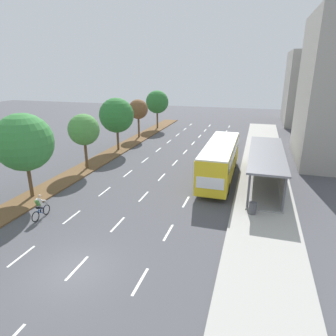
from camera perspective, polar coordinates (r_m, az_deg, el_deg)
The scene contains 17 objects.
ground_plane at distance 16.58m, azimuth -17.58°, elevation -18.37°, with size 140.00×140.00×0.00m, color #4C4C51.
median_strip at distance 36.11m, azimuth -11.02°, elevation 2.68°, with size 2.60×52.00×0.12m, color brown.
sidewalk_right at distance 32.14m, azimuth 17.94°, elevation 0.15°, with size 4.50×52.00×0.15m, color #ADAAA3.
lane_divider_left at distance 33.33m, azimuth -4.45°, elevation 1.54°, with size 0.14×49.05×0.01m.
lane_divider_center at distance 32.27m, azimuth 1.35°, elevation 1.02°, with size 0.14×49.05×0.01m.
lane_divider_right at distance 31.57m, azimuth 7.49°, elevation 0.46°, with size 0.14×49.05×0.01m.
bus_shelter at distance 26.93m, azimuth 18.94°, elevation 0.55°, with size 2.90×11.99×2.86m.
bus at distance 27.39m, azimuth 10.02°, elevation 2.03°, with size 2.54×11.29×3.37m.
cyclist at distance 22.05m, azimuth -23.47°, elevation -7.00°, with size 0.46×1.82×1.71m.
median_tree_second at distance 24.69m, azimuth -26.07°, elevation 4.47°, with size 4.37×4.37×6.59m.
median_tree_third at distance 30.42m, azimuth -15.97°, elevation 7.11°, with size 3.09×3.09×5.50m.
median_tree_fourth at distance 36.92m, azimuth -9.92°, elevation 9.99°, with size 4.20×4.20×6.39m.
median_tree_fifth at distance 43.88m, azimuth -5.79°, elevation 11.21°, with size 2.83×2.83×5.51m.
median_tree_farthest at distance 50.75m, azimuth -2.11°, elevation 12.63°, with size 3.80×3.80×6.29m.
trash_bin at distance 21.47m, azimuth 16.03°, elevation -7.45°, with size 0.52×0.52×0.85m, color #4C4C51.
building_mid_right at distance 50.88m, azimuth 29.47°, elevation 12.83°, with size 6.49×11.06×13.38m, color gray.
building_far_right at distance 60.72m, azimuth 25.82°, elevation 13.65°, with size 8.28×12.12×12.81m, color #A39E93.
Camera 1 is at (8.19, -10.64, 9.73)m, focal length 31.54 mm.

